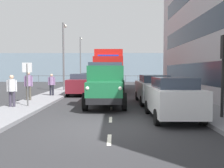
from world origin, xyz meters
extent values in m
plane|color=#2D2D30|center=(0.00, -10.82, 0.00)|extent=(80.00, 80.00, 0.00)
cube|color=gray|center=(-4.57, -10.82, 0.07)|extent=(2.19, 39.94, 0.15)
cube|color=gray|center=(4.57, -10.82, 0.07)|extent=(2.19, 39.94, 0.15)
cube|color=silver|center=(0.00, 1.39, 0.00)|extent=(0.12, 1.10, 0.01)
cube|color=silver|center=(0.00, -1.43, 0.00)|extent=(0.12, 1.10, 0.01)
cube|color=silver|center=(0.00, -4.22, 0.00)|extent=(0.12, 1.10, 0.01)
cube|color=silver|center=(0.00, -6.87, 0.00)|extent=(0.12, 1.10, 0.01)
cube|color=silver|center=(0.00, -9.76, 0.00)|extent=(0.12, 1.10, 0.01)
cube|color=silver|center=(0.00, -12.52, 0.00)|extent=(0.12, 1.10, 0.01)
cube|color=silver|center=(0.00, -15.47, 0.00)|extent=(0.12, 1.10, 0.01)
cube|color=silver|center=(0.00, -17.84, 0.00)|extent=(0.12, 1.10, 0.01)
cube|color=silver|center=(0.00, -20.38, 0.00)|extent=(0.12, 1.10, 0.01)
cube|color=silver|center=(0.00, -22.66, 0.00)|extent=(0.12, 1.10, 0.01)
cube|color=silver|center=(0.00, -25.24, 0.00)|extent=(0.12, 1.10, 0.01)
cube|color=silver|center=(0.00, -27.95, 0.00)|extent=(0.12, 1.10, 0.01)
cube|color=#2D3847|center=(-5.70, -5.61, 1.80)|extent=(0.08, 22.15, 1.40)
cube|color=#2D3847|center=(-5.70, -5.61, 4.80)|extent=(0.08, 22.15, 1.40)
cube|color=gray|center=(0.00, -33.80, 2.50)|extent=(80.00, 0.80, 5.00)
cylinder|color=#4C5156|center=(-14.00, -30.20, 0.60)|extent=(0.08, 0.08, 1.20)
cylinder|color=#4C5156|center=(-12.00, -30.20, 0.60)|extent=(0.08, 0.08, 1.20)
cylinder|color=#4C5156|center=(-10.00, -30.20, 0.60)|extent=(0.08, 0.08, 1.20)
cylinder|color=#4C5156|center=(-8.00, -30.20, 0.60)|extent=(0.08, 0.08, 1.20)
cylinder|color=#4C5156|center=(-6.00, -30.20, 0.60)|extent=(0.08, 0.08, 1.20)
cylinder|color=#4C5156|center=(-4.00, -30.20, 0.60)|extent=(0.08, 0.08, 1.20)
cylinder|color=#4C5156|center=(-2.00, -30.20, 0.60)|extent=(0.08, 0.08, 1.20)
cylinder|color=#4C5156|center=(0.00, -30.20, 0.60)|extent=(0.08, 0.08, 1.20)
cylinder|color=#4C5156|center=(2.00, -30.20, 0.60)|extent=(0.08, 0.08, 1.20)
cylinder|color=#4C5156|center=(4.00, -30.20, 0.60)|extent=(0.08, 0.08, 1.20)
cylinder|color=#4C5156|center=(6.00, -30.20, 0.60)|extent=(0.08, 0.08, 1.20)
cylinder|color=#4C5156|center=(8.00, -30.20, 0.60)|extent=(0.08, 0.08, 1.20)
cylinder|color=#4C5156|center=(10.00, -30.20, 0.60)|extent=(0.08, 0.08, 1.20)
cylinder|color=#4C5156|center=(12.00, -30.20, 0.60)|extent=(0.08, 0.08, 1.20)
cylinder|color=#4C5156|center=(14.00, -30.20, 0.60)|extent=(0.08, 0.08, 1.20)
cube|color=#4C5156|center=(0.00, -30.20, 1.12)|extent=(28.00, 0.08, 0.08)
cube|color=black|center=(0.32, -5.25, 0.60)|extent=(1.64, 5.60, 0.30)
cube|color=#196038|center=(0.32, -3.40, 1.10)|extent=(1.72, 1.90, 0.70)
cube|color=silver|center=(0.32, -2.51, 1.07)|extent=(1.16, 0.08, 0.56)
sphere|color=white|center=(-0.41, -2.51, 1.20)|extent=(0.20, 0.20, 0.20)
sphere|color=white|center=(1.06, -2.51, 1.20)|extent=(0.20, 0.20, 0.20)
cube|color=#196038|center=(0.32, -4.91, 1.67)|extent=(1.93, 1.34, 1.15)
cube|color=#2D3847|center=(0.32, -4.91, 2.15)|extent=(1.78, 1.23, 0.56)
cube|color=#2D2319|center=(0.32, -6.59, 0.83)|extent=(2.10, 2.80, 0.16)
cube|color=black|center=(-0.68, -6.59, 1.15)|extent=(0.08, 2.80, 0.56)
cube|color=black|center=(1.33, -6.59, 1.15)|extent=(0.08, 2.80, 0.56)
cylinder|color=black|center=(-0.64, -3.57, 0.45)|extent=(0.24, 0.90, 0.90)
cylinder|color=black|center=(1.29, -3.57, 0.45)|extent=(0.24, 0.90, 0.90)
cylinder|color=black|center=(-0.64, -6.79, 0.45)|extent=(0.24, 0.90, 0.90)
cylinder|color=black|center=(1.29, -6.79, 0.45)|extent=(0.24, 0.90, 0.90)
cube|color=red|center=(0.34, -11.78, 1.82)|extent=(2.40, 2.21, 2.60)
cube|color=#2D3847|center=(0.34, -11.78, 2.39)|extent=(2.20, 2.04, 0.80)
cube|color=#1933B2|center=(0.34, -11.78, 3.22)|extent=(1.75, 0.20, 0.16)
cube|color=red|center=(0.34, -15.78, 2.37)|extent=(2.50, 5.95, 3.00)
cube|color=black|center=(0.34, -14.84, 0.70)|extent=(2.00, 8.08, 0.36)
cylinder|color=black|center=(-0.81, -11.87, 0.52)|extent=(0.28, 1.04, 1.04)
cylinder|color=black|center=(1.49, -11.87, 0.52)|extent=(0.28, 1.04, 1.04)
cylinder|color=black|center=(-0.81, -15.48, 0.52)|extent=(0.28, 1.04, 1.04)
cylinder|color=black|center=(1.49, -15.48, 0.52)|extent=(0.28, 1.04, 1.04)
cylinder|color=black|center=(-0.81, -17.60, 0.52)|extent=(0.28, 1.04, 1.04)
cylinder|color=black|center=(1.49, -17.60, 0.52)|extent=(0.28, 1.04, 1.04)
cube|color=white|center=(-2.53, -1.60, 0.80)|extent=(1.75, 3.86, 1.00)
cube|color=#2D3847|center=(-2.53, -1.40, 1.51)|extent=(1.44, 2.12, 0.42)
cylinder|color=black|center=(-1.69, -2.80, 0.30)|extent=(0.18, 0.60, 0.60)
cylinder|color=black|center=(-3.36, -2.80, 0.30)|extent=(0.18, 0.60, 0.60)
cylinder|color=black|center=(-1.69, -0.41, 0.30)|extent=(0.18, 0.60, 0.60)
cylinder|color=black|center=(-3.36, -0.41, 0.30)|extent=(0.18, 0.60, 0.60)
cube|color=#B7BABF|center=(-2.53, -6.32, 0.80)|extent=(1.79, 4.37, 1.00)
cube|color=#2D3847|center=(-2.53, -6.12, 1.51)|extent=(1.47, 2.40, 0.42)
cylinder|color=black|center=(-1.68, -7.68, 0.30)|extent=(0.18, 0.60, 0.60)
cylinder|color=black|center=(-3.38, -7.68, 0.30)|extent=(0.18, 0.60, 0.60)
cylinder|color=black|center=(-1.68, -4.97, 0.30)|extent=(0.18, 0.60, 0.60)
cylinder|color=black|center=(-3.38, -4.97, 0.30)|extent=(0.18, 0.60, 0.60)
cube|color=maroon|center=(2.53, -11.11, 0.80)|extent=(1.75, 4.28, 1.00)
cube|color=#2D3847|center=(2.53, -11.31, 1.51)|extent=(1.44, 2.35, 0.42)
cylinder|color=black|center=(1.69, -9.79, 0.30)|extent=(0.18, 0.60, 0.60)
cylinder|color=black|center=(3.36, -9.79, 0.30)|extent=(0.18, 0.60, 0.60)
cylinder|color=black|center=(1.69, -12.44, 0.30)|extent=(0.18, 0.60, 0.60)
cylinder|color=black|center=(3.36, -12.44, 0.30)|extent=(0.18, 0.60, 0.60)
cube|color=slate|center=(2.53, -17.28, 0.80)|extent=(1.83, 4.38, 1.00)
cube|color=#2D3847|center=(2.53, -17.48, 1.51)|extent=(1.50, 2.41, 0.42)
cylinder|color=black|center=(1.66, -15.92, 0.30)|extent=(0.18, 0.60, 0.60)
cylinder|color=black|center=(3.39, -15.92, 0.30)|extent=(0.18, 0.60, 0.60)
cylinder|color=black|center=(1.66, -18.63, 0.30)|extent=(0.18, 0.60, 0.60)
cylinder|color=black|center=(3.39, -18.63, 0.30)|extent=(0.18, 0.60, 0.60)
cube|color=black|center=(2.53, -23.12, 0.80)|extent=(1.78, 3.95, 1.00)
cube|color=#2D3847|center=(2.53, -23.32, 1.51)|extent=(1.46, 2.17, 0.42)
cylinder|color=black|center=(1.68, -21.89, 0.30)|extent=(0.18, 0.60, 0.60)
cylinder|color=black|center=(3.37, -21.89, 0.30)|extent=(0.18, 0.60, 0.60)
cylinder|color=black|center=(1.68, -24.34, 0.30)|extent=(0.18, 0.60, 0.60)
cylinder|color=black|center=(3.37, -24.34, 0.30)|extent=(0.18, 0.60, 0.60)
cylinder|color=#383342|center=(4.97, -3.88, 0.54)|extent=(0.14, 0.14, 0.78)
cylinder|color=#383342|center=(5.15, -3.88, 0.54)|extent=(0.14, 0.14, 0.78)
cylinder|color=silver|center=(5.06, -3.88, 1.24)|extent=(0.34, 0.34, 0.62)
cylinder|color=silver|center=(4.84, -3.88, 1.21)|extent=(0.09, 0.09, 0.57)
cylinder|color=silver|center=(5.28, -3.88, 1.21)|extent=(0.09, 0.09, 0.57)
sphere|color=tan|center=(5.06, -3.88, 1.66)|extent=(0.21, 0.21, 0.21)
cylinder|color=#4C473D|center=(5.09, -6.59, 0.58)|extent=(0.14, 0.14, 0.87)
cylinder|color=#4C473D|center=(5.27, -6.59, 0.58)|extent=(0.14, 0.14, 0.87)
cylinder|color=gray|center=(5.18, -6.59, 1.36)|extent=(0.34, 0.34, 0.69)
cylinder|color=gray|center=(4.96, -6.59, 1.32)|extent=(0.09, 0.09, 0.63)
cylinder|color=gray|center=(5.40, -6.59, 1.32)|extent=(0.09, 0.09, 0.63)
sphere|color=tan|center=(5.18, -6.59, 1.82)|extent=(0.23, 0.23, 0.23)
cylinder|color=black|center=(4.38, -9.38, 0.54)|extent=(0.14, 0.14, 0.77)
cylinder|color=black|center=(4.56, -9.38, 0.54)|extent=(0.14, 0.14, 0.77)
cylinder|color=gray|center=(4.47, -9.38, 1.23)|extent=(0.34, 0.34, 0.61)
cylinder|color=gray|center=(4.25, -9.38, 1.20)|extent=(0.09, 0.09, 0.56)
cylinder|color=gray|center=(4.69, -9.38, 1.20)|extent=(0.09, 0.09, 0.56)
sphere|color=tan|center=(4.47, -9.38, 1.64)|extent=(0.21, 0.21, 0.21)
cylinder|color=black|center=(-4.42, -1.24, 1.75)|extent=(0.12, 0.12, 3.20)
cylinder|color=#59595B|center=(4.60, -14.30, 3.30)|extent=(0.16, 0.16, 6.30)
cylinder|color=#59595B|center=(4.60, -14.75, 6.35)|extent=(0.10, 0.90, 0.10)
sphere|color=silver|center=(4.60, -15.20, 6.30)|extent=(0.32, 0.32, 0.32)
cylinder|color=#59595B|center=(4.69, -26.39, 3.48)|extent=(0.16, 0.16, 6.66)
cylinder|color=#59595B|center=(4.69, -26.84, 6.71)|extent=(0.10, 0.90, 0.10)
sphere|color=silver|center=(4.69, -27.29, 6.66)|extent=(0.32, 0.32, 0.32)
cylinder|color=#4C4C4C|center=(4.35, -4.14, 1.25)|extent=(0.07, 0.07, 2.20)
cube|color=silver|center=(4.35, -4.14, 2.15)|extent=(0.50, 0.04, 0.50)
camera|label=1|loc=(-0.13, 8.17, 2.00)|focal=38.31mm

